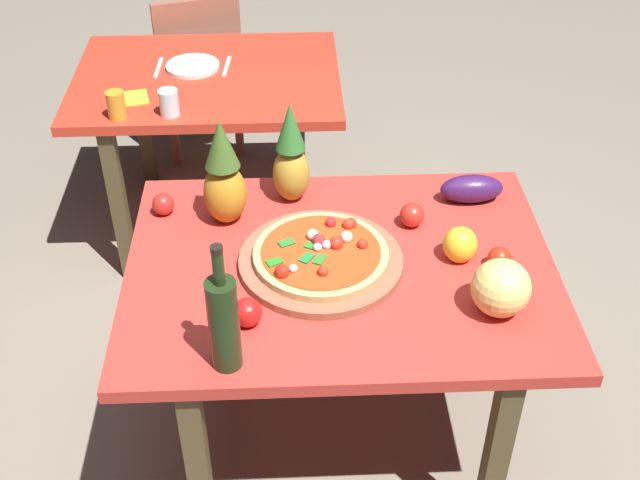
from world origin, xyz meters
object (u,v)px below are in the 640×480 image
background_table (209,97)px  fork_utensil (159,68)px  dining_chair (197,65)px  melon (501,288)px  pizza_board (321,261)px  tomato_near_board (499,258)px  tomato_by_bottle (163,204)px  tomato_beside_pepper (247,312)px  drinking_glass_juice (116,105)px  knife_utensil (227,66)px  pineapple_right (291,158)px  pineapple_left (224,177)px  tomato_at_corner (412,215)px  display_table (340,287)px  dinner_plate (193,66)px  eggplant (472,189)px  napkin_folded (129,99)px  bell_pepper (460,245)px  pizza (321,253)px  drinking_glass_water (169,103)px

background_table → fork_utensil: (-0.20, 0.07, 0.11)m
dining_chair → melon: size_ratio=5.38×
pizza_board → tomato_near_board: size_ratio=7.09×
tomato_by_bottle → tomato_beside_pepper: bearing=-61.7°
drinking_glass_juice → knife_utensil: bearing=46.9°
dining_chair → drinking_glass_juice: size_ratio=8.11×
pizza_board → pineapple_right: size_ratio=1.39×
pineapple_left → tomato_at_corner: pineapple_left is taller
display_table → tomato_near_board: bearing=-4.3°
dinner_plate → fork_utensil: dinner_plate is taller
eggplant → tomato_by_bottle: bearing=-178.4°
tomato_beside_pepper → napkin_folded: 1.36m
bell_pepper → knife_utensil: bell_pepper is taller
pineapple_right → napkin_folded: 0.94m
drinking_glass_juice → pizza: bearing=-51.2°
pineapple_left → tomato_by_bottle: size_ratio=5.05×
bell_pepper → drinking_glass_water: 1.28m
tomato_at_corner → dinner_plate: tomato_at_corner is taller
bell_pepper → drinking_glass_juice: drinking_glass_juice is taller
dining_chair → napkin_folded: (-0.17, -0.83, 0.26)m
pizza → knife_utensil: (-0.33, 1.30, -0.04)m
tomato_beside_pepper → fork_utensil: tomato_beside_pepper is taller
tomato_by_bottle → fork_utensil: (-0.13, 1.03, -0.03)m
pizza → tomato_beside_pepper: bearing=-130.5°
eggplant → tomato_near_board: 0.33m
pizza_board → drinking_glass_juice: bearing=128.6°
display_table → napkin_folded: (-0.75, 1.04, 0.09)m
eggplant → tomato_by_bottle: eggplant is taller
tomato_beside_pepper → drinking_glass_water: 1.18m
pineapple_left → knife_utensil: (-0.05, 1.07, -0.15)m
pineapple_left → fork_utensil: size_ratio=1.93×
bell_pepper → dinner_plate: bell_pepper is taller
pizza_board → pizza: bearing=55.7°
fork_utensil → pineapple_right: bearing=-59.3°
knife_utensil → drinking_glass_water: bearing=-111.2°
background_table → drinking_glass_water: bearing=-108.9°
drinking_glass_juice → fork_utensil: drinking_glass_juice is taller
knife_utensil → napkin_folded: (-0.36, -0.26, -0.00)m
dining_chair → bell_pepper: 2.09m
background_table → eggplant: (0.90, -0.93, 0.15)m
display_table → tomato_near_board: tomato_near_board is taller
melon → dinner_plate: (-0.93, 1.51, -0.07)m
tomato_beside_pepper → eggplant: bearing=37.8°
pineapple_right → dinner_plate: bearing=112.2°
pizza_board → eggplant: size_ratio=2.35×
tomato_at_corner → background_table: bearing=123.3°
tomato_by_bottle → dinner_plate: tomato_by_bottle is taller
pineapple_right → dinner_plate: size_ratio=1.54×
tomato_by_bottle → tomato_at_corner: bearing=-7.1°
bell_pepper → pineapple_right: bearing=145.7°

